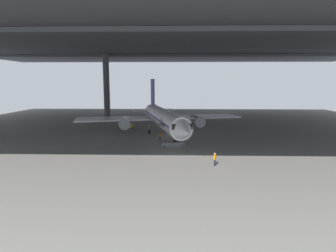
# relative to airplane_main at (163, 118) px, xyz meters

# --- Properties ---
(ground_plane) EXTENTS (110.00, 110.00, 0.00)m
(ground_plane) POSITION_rel_airplane_main_xyz_m (1.90, -0.64, -3.30)
(ground_plane) COLOR gray
(hangar_structure) EXTENTS (121.00, 99.00, 18.92)m
(hangar_structure) POSITION_rel_airplane_main_xyz_m (1.83, 13.15, 14.99)
(hangar_structure) COLOR #4C4F54
(hangar_structure) RESTS_ON ground_plane
(airplane_main) EXTENTS (32.68, 33.22, 10.64)m
(airplane_main) POSITION_rel_airplane_main_xyz_m (0.00, 0.00, 0.00)
(airplane_main) COLOR white
(airplane_main) RESTS_ON ground_plane
(boarding_stairs) EXTENTS (4.25, 2.35, 4.49)m
(boarding_stairs) POSITION_rel_airplane_main_xyz_m (1.78, -9.19, -2.58)
(boarding_stairs) COLOR slate
(boarding_stairs) RESTS_ON ground_plane
(crew_worker_near_nose) EXTENTS (0.37, 0.49, 1.65)m
(crew_worker_near_nose) POSITION_rel_airplane_main_xyz_m (7.11, -20.02, -2.36)
(crew_worker_near_nose) COLOR #232838
(crew_worker_near_nose) RESTS_ON ground_plane
(crew_worker_by_stairs) EXTENTS (0.34, 0.51, 1.57)m
(crew_worker_by_stairs) POSITION_rel_airplane_main_xyz_m (-0.26, -5.27, -2.41)
(crew_worker_by_stairs) COLOR #232838
(crew_worker_by_stairs) RESTS_ON ground_plane
(baggage_tug) EXTENTS (2.04, 2.50, 0.90)m
(baggage_tug) POSITION_rel_airplane_main_xyz_m (-7.65, 8.94, -2.77)
(baggage_tug) COLOR yellow
(baggage_tug) RESTS_ON ground_plane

